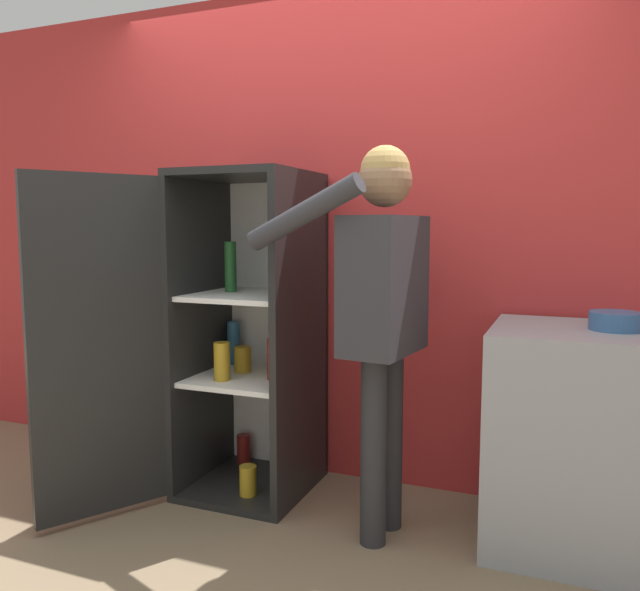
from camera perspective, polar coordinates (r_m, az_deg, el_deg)
ground_plane at (r=2.74m, az=-6.50°, el=-22.77°), size 12.00×12.00×0.00m
wall_back at (r=3.29m, az=1.41°, el=5.36°), size 7.00×0.06×2.55m
refrigerator at (r=3.13m, az=-8.69°, el=-3.77°), size 0.93×1.14×1.60m
person at (r=2.61m, az=5.67°, el=0.25°), size 0.68×0.56×1.66m
counter at (r=2.84m, az=23.26°, el=-12.04°), size 0.78×0.65×0.92m
bowl at (r=2.75m, az=25.39°, el=-2.12°), size 0.20×0.20×0.07m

